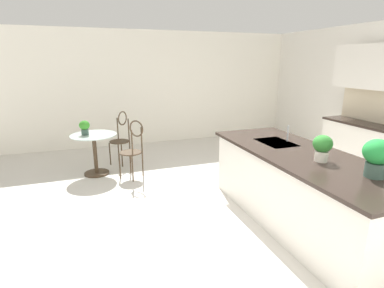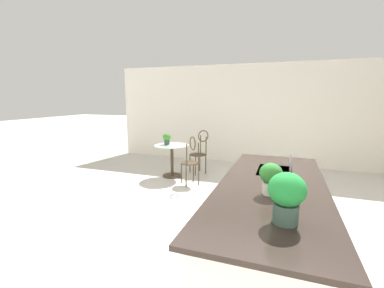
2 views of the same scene
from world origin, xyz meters
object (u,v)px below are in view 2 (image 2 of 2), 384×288
object	(u,v)px
chair_near_window	(191,158)
bistro_table	(172,157)
potted_plant_counter_near	(271,177)
chair_by_island	(200,150)
potted_plant_counter_far	(287,195)
potted_plant_on_table	(167,138)

from	to	relation	value
chair_near_window	bistro_table	bearing A→B (deg)	-124.47
potted_plant_counter_near	chair_by_island	bearing A→B (deg)	-152.22
bistro_table	potted_plant_counter_far	world-z (taller)	potted_plant_counter_far
potted_plant_on_table	potted_plant_counter_near	bearing A→B (deg)	39.56
chair_near_window	potted_plant_on_table	bearing A→B (deg)	-121.22
potted_plant_on_table	potted_plant_counter_far	size ratio (longest dim) A/B	0.68
potted_plant_counter_far	potted_plant_on_table	bearing A→B (deg)	-143.64
chair_near_window	potted_plant_on_table	xyz separation A→B (m)	(-0.46, -0.76, 0.31)
chair_by_island	potted_plant_on_table	world-z (taller)	chair_by_island
chair_near_window	potted_plant_on_table	distance (m)	0.94
potted_plant_on_table	potted_plant_counter_near	distance (m)	3.86
bistro_table	chair_near_window	world-z (taller)	chair_near_window
bistro_table	potted_plant_counter_far	distance (m)	4.33
bistro_table	potted_plant_counter_near	bearing A→B (deg)	38.28
potted_plant_counter_far	bistro_table	bearing A→B (deg)	-144.86
bistro_table	chair_by_island	bearing A→B (deg)	132.77
potted_plant_counter_near	potted_plant_counter_far	size ratio (longest dim) A/B	0.80
bistro_table	chair_near_window	size ratio (longest dim) A/B	0.77
chair_by_island	potted_plant_on_table	size ratio (longest dim) A/B	4.12
chair_near_window	potted_plant_counter_near	xyz separation A→B (m)	(2.52, 1.70, 0.52)
bistro_table	potted_plant_counter_far	xyz separation A→B (m)	(3.49, 2.46, 0.69)
potted_plant_counter_far	chair_by_island	bearing A→B (deg)	-153.98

